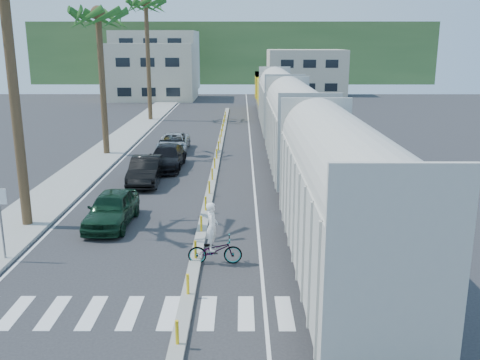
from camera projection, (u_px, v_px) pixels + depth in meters
name	position (u px, v px, depth m)	size (l,w,h in m)	color
ground	(191.00, 285.00, 18.55)	(140.00, 140.00, 0.00)	#28282B
sidewalk	(114.00, 146.00, 42.76)	(3.00, 90.00, 0.15)	gray
rails	(279.00, 140.00, 45.64)	(1.56, 100.00, 0.06)	black
median	(217.00, 160.00, 37.85)	(0.45, 60.00, 0.85)	gray
crosswalk	(185.00, 313.00, 16.61)	(14.00, 2.20, 0.01)	silver
lane_markings	(193.00, 147.00, 42.76)	(9.42, 90.00, 0.01)	silver
freight_train	(288.00, 119.00, 37.58)	(3.00, 60.94, 5.85)	beige
palm_trees	(103.00, 4.00, 37.84)	(3.50, 37.20, 13.75)	brown
street_sign	(0.00, 213.00, 20.01)	(0.60, 0.08, 3.00)	slate
buildings	(191.00, 66.00, 86.84)	(38.00, 27.00, 10.00)	#B6A890
hillside	(233.00, 52.00, 113.86)	(80.00, 20.00, 12.00)	#385628
car_lead	(112.00, 209.00, 24.39)	(2.00, 4.68, 1.58)	black
car_second	(146.00, 170.00, 31.62)	(1.82, 4.86, 1.59)	black
car_third	(167.00, 157.00, 35.40)	(2.25, 5.30, 1.52)	black
car_rear	(174.00, 142.00, 41.11)	(2.33, 4.92, 1.36)	#A9ACAE
cyclist	(214.00, 244.00, 20.13)	(0.91, 2.11, 2.42)	#9EA0A5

